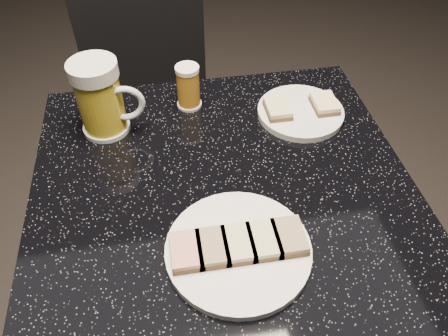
# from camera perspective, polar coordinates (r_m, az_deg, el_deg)

# --- Properties ---
(plate_large) EXTENTS (0.23, 0.23, 0.01)m
(plate_large) POSITION_cam_1_polar(r_m,az_deg,el_deg) (0.71, 1.87, -10.63)
(plate_large) COLOR white
(plate_large) RESTS_ON table
(plate_small) EXTENTS (0.18, 0.18, 0.01)m
(plate_small) POSITION_cam_1_polar(r_m,az_deg,el_deg) (0.96, 9.94, 7.20)
(plate_small) COLOR silver
(plate_small) RESTS_ON table
(table) EXTENTS (0.70, 0.70, 0.75)m
(table) POSITION_cam_1_polar(r_m,az_deg,el_deg) (0.99, 0.00, -11.87)
(table) COLOR black
(table) RESTS_ON floor
(beer_mug) EXTENTS (0.14, 0.10, 0.16)m
(beer_mug) POSITION_cam_1_polar(r_m,az_deg,el_deg) (0.90, -15.76, 8.80)
(beer_mug) COLOR silver
(beer_mug) RESTS_ON table
(beer_tumbler) EXTENTS (0.05, 0.05, 0.10)m
(beer_tumbler) POSITION_cam_1_polar(r_m,az_deg,el_deg) (0.96, -4.69, 10.52)
(beer_tumbler) COLOR silver
(beer_tumbler) RESTS_ON table
(chair) EXTENTS (0.46, 0.46, 0.86)m
(chair) POSITION_cam_1_polar(r_m,az_deg,el_deg) (1.40, -8.47, 7.87)
(chair) COLOR black
(chair) RESTS_ON floor
(canapes_on_plate_large) EXTENTS (0.21, 0.07, 0.02)m
(canapes_on_plate_large) POSITION_cam_1_polar(r_m,az_deg,el_deg) (0.69, 1.90, -9.88)
(canapes_on_plate_large) COLOR #4C3521
(canapes_on_plate_large) RESTS_ON plate_large
(canapes_on_plate_small) EXTENTS (0.15, 0.07, 0.02)m
(canapes_on_plate_small) POSITION_cam_1_polar(r_m,az_deg,el_deg) (0.95, 10.07, 7.97)
(canapes_on_plate_small) COLOR #4C3521
(canapes_on_plate_small) RESTS_ON plate_small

